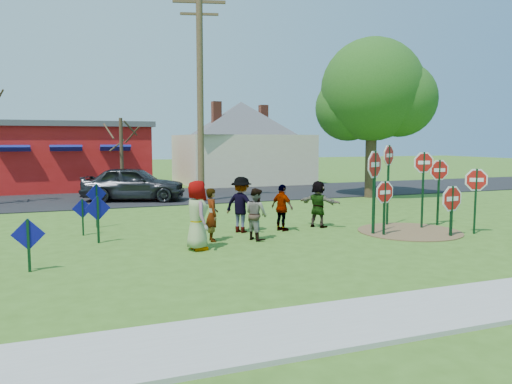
{
  "coord_description": "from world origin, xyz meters",
  "views": [
    {
      "loc": [
        -5.53,
        -13.74,
        2.89
      ],
      "look_at": [
        0.11,
        1.05,
        1.23
      ],
      "focal_mm": 35.0,
      "sensor_mm": 36.0,
      "label": 1
    }
  ],
  "objects_px": {
    "stop_sign_d": "(439,176)",
    "person_b": "(212,215)",
    "utility_pole": "(200,91)",
    "stop_sign_b": "(389,164)",
    "stop_sign_a": "(385,196)",
    "stop_sign_c": "(423,172)",
    "suv": "(134,183)",
    "leafy_tree": "(374,95)",
    "person_a": "(197,215)"
  },
  "relations": [
    {
      "from": "stop_sign_d",
      "to": "person_b",
      "type": "xyz_separation_m",
      "value": [
        -7.91,
        0.11,
        -0.93
      ]
    },
    {
      "from": "stop_sign_d",
      "to": "utility_pole",
      "type": "xyz_separation_m",
      "value": [
        -5.9,
        9.01,
        3.41
      ]
    },
    {
      "from": "stop_sign_b",
      "to": "stop_sign_a",
      "type": "bearing_deg",
      "value": -156.68
    },
    {
      "from": "stop_sign_c",
      "to": "person_b",
      "type": "relative_size",
      "value": 1.72
    },
    {
      "from": "suv",
      "to": "stop_sign_c",
      "type": "bearing_deg",
      "value": -124.56
    },
    {
      "from": "person_b",
      "to": "leafy_tree",
      "type": "height_order",
      "value": "leafy_tree"
    },
    {
      "from": "stop_sign_d",
      "to": "person_b",
      "type": "height_order",
      "value": "stop_sign_d"
    },
    {
      "from": "stop_sign_a",
      "to": "stop_sign_c",
      "type": "relative_size",
      "value": 0.68
    },
    {
      "from": "stop_sign_c",
      "to": "person_a",
      "type": "xyz_separation_m",
      "value": [
        -7.63,
        -0.47,
        -0.93
      ]
    },
    {
      "from": "stop_sign_c",
      "to": "person_a",
      "type": "relative_size",
      "value": 1.43
    },
    {
      "from": "person_a",
      "to": "leafy_tree",
      "type": "xyz_separation_m",
      "value": [
        11.24,
        8.67,
        4.16
      ]
    },
    {
      "from": "person_b",
      "to": "utility_pole",
      "type": "distance_m",
      "value": 10.11
    },
    {
      "from": "stop_sign_a",
      "to": "person_b",
      "type": "height_order",
      "value": "stop_sign_a"
    },
    {
      "from": "stop_sign_c",
      "to": "utility_pole",
      "type": "bearing_deg",
      "value": 129.7
    },
    {
      "from": "stop_sign_c",
      "to": "person_a",
      "type": "height_order",
      "value": "stop_sign_c"
    },
    {
      "from": "stop_sign_d",
      "to": "utility_pole",
      "type": "bearing_deg",
      "value": 130.65
    },
    {
      "from": "stop_sign_a",
      "to": "person_a",
      "type": "relative_size",
      "value": 0.97
    },
    {
      "from": "stop_sign_d",
      "to": "person_b",
      "type": "distance_m",
      "value": 7.96
    },
    {
      "from": "person_b",
      "to": "stop_sign_a",
      "type": "bearing_deg",
      "value": -97.91
    },
    {
      "from": "person_a",
      "to": "person_b",
      "type": "height_order",
      "value": "person_a"
    },
    {
      "from": "stop_sign_a",
      "to": "utility_pole",
      "type": "distance_m",
      "value": 11.14
    },
    {
      "from": "stop_sign_b",
      "to": "stop_sign_c",
      "type": "xyz_separation_m",
      "value": [
        0.71,
        -0.9,
        -0.23
      ]
    },
    {
      "from": "stop_sign_a",
      "to": "person_a",
      "type": "bearing_deg",
      "value": 170.1
    },
    {
      "from": "stop_sign_a",
      "to": "suv",
      "type": "relative_size",
      "value": 0.38
    },
    {
      "from": "stop_sign_c",
      "to": "person_b",
      "type": "height_order",
      "value": "stop_sign_c"
    },
    {
      "from": "person_a",
      "to": "utility_pole",
      "type": "xyz_separation_m",
      "value": [
        2.68,
        9.84,
        4.18
      ]
    },
    {
      "from": "utility_pole",
      "to": "leafy_tree",
      "type": "height_order",
      "value": "utility_pole"
    },
    {
      "from": "stop_sign_b",
      "to": "person_b",
      "type": "relative_size",
      "value": 1.87
    },
    {
      "from": "utility_pole",
      "to": "suv",
      "type": "bearing_deg",
      "value": 155.62
    },
    {
      "from": "stop_sign_d",
      "to": "suv",
      "type": "bearing_deg",
      "value": 137.89
    },
    {
      "from": "suv",
      "to": "stop_sign_a",
      "type": "bearing_deg",
      "value": -133.05
    },
    {
      "from": "stop_sign_d",
      "to": "leafy_tree",
      "type": "xyz_separation_m",
      "value": [
        2.66,
        7.84,
        3.39
      ]
    },
    {
      "from": "person_a",
      "to": "leafy_tree",
      "type": "height_order",
      "value": "leafy_tree"
    },
    {
      "from": "stop_sign_c",
      "to": "stop_sign_d",
      "type": "height_order",
      "value": "stop_sign_c"
    },
    {
      "from": "stop_sign_b",
      "to": "utility_pole",
      "type": "xyz_separation_m",
      "value": [
        -4.25,
        8.48,
        3.02
      ]
    },
    {
      "from": "leafy_tree",
      "to": "utility_pole",
      "type": "bearing_deg",
      "value": 172.18
    },
    {
      "from": "suv",
      "to": "utility_pole",
      "type": "height_order",
      "value": "utility_pole"
    },
    {
      "from": "stop_sign_b",
      "to": "leafy_tree",
      "type": "bearing_deg",
      "value": 31.18
    },
    {
      "from": "person_b",
      "to": "leafy_tree",
      "type": "xyz_separation_m",
      "value": [
        10.57,
        7.73,
        4.32
      ]
    },
    {
      "from": "person_b",
      "to": "stop_sign_b",
      "type": "bearing_deg",
      "value": -82.04
    },
    {
      "from": "person_a",
      "to": "utility_pole",
      "type": "distance_m",
      "value": 11.03
    },
    {
      "from": "stop_sign_b",
      "to": "leafy_tree",
      "type": "xyz_separation_m",
      "value": [
        4.32,
        7.3,
        2.99
      ]
    },
    {
      "from": "stop_sign_a",
      "to": "stop_sign_c",
      "type": "bearing_deg",
      "value": 9.13
    },
    {
      "from": "stop_sign_b",
      "to": "suv",
      "type": "relative_size",
      "value": 0.6
    },
    {
      "from": "stop_sign_d",
      "to": "utility_pole",
      "type": "height_order",
      "value": "utility_pole"
    },
    {
      "from": "stop_sign_b",
      "to": "person_a",
      "type": "height_order",
      "value": "stop_sign_b"
    },
    {
      "from": "leafy_tree",
      "to": "stop_sign_d",
      "type": "bearing_deg",
      "value": -108.75
    },
    {
      "from": "person_b",
      "to": "utility_pole",
      "type": "height_order",
      "value": "utility_pole"
    },
    {
      "from": "stop_sign_c",
      "to": "stop_sign_d",
      "type": "distance_m",
      "value": 1.03
    },
    {
      "from": "suv",
      "to": "stop_sign_b",
      "type": "bearing_deg",
      "value": -124.74
    }
  ]
}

